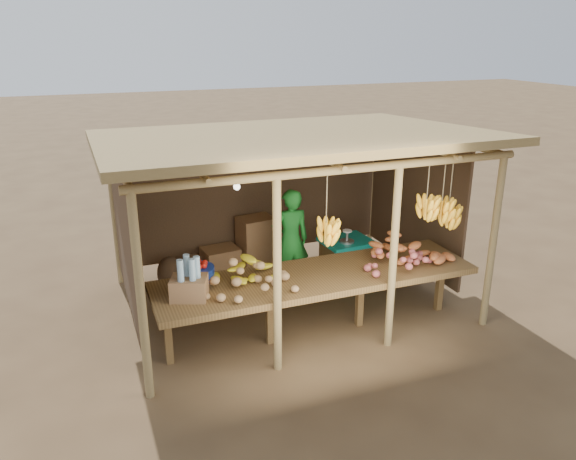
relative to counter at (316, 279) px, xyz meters
name	(u,v)px	position (x,y,z in m)	size (l,w,h in m)	color
ground	(288,301)	(0.00, 0.95, -0.74)	(60.00, 60.00, 0.00)	brown
stall_structure	(296,167)	(0.09, 0.91, 1.17)	(4.70, 3.50, 2.43)	olive
counter	(316,279)	(0.00, 0.00, 0.00)	(3.90, 1.05, 0.80)	brown
potato_heap	(250,278)	(-0.89, -0.19, 0.24)	(0.98, 0.59, 0.37)	tan
sweet_potato_heap	(406,247)	(1.24, 0.01, 0.24)	(1.03, 0.62, 0.36)	#C66733
onion_heap	(399,254)	(1.03, -0.16, 0.24)	(0.86, 0.52, 0.36)	#CC6363
banana_pile	(245,267)	(-0.84, 0.14, 0.24)	(0.67, 0.40, 0.35)	yellow
tomato_basin	(196,272)	(-1.37, 0.39, 0.15)	(0.43, 0.43, 0.23)	navy
bottle_box	(189,283)	(-1.55, -0.08, 0.25)	(0.47, 0.42, 0.49)	brown
vendor	(290,241)	(0.17, 1.30, 0.01)	(0.55, 0.36, 1.51)	#1A7826
tarp_crate	(346,259)	(1.07, 1.30, -0.39)	(0.75, 0.66, 0.84)	brown
carton_stack	(245,249)	(-0.26, 2.15, -0.37)	(1.16, 0.49, 0.84)	brown
burlap_sacks	(182,269)	(-1.25, 2.09, -0.52)	(0.72, 0.38, 0.51)	#4B3623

